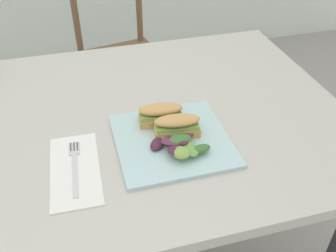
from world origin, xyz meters
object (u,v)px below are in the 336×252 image
plate_lunch (172,140)px  sandwich_half_back (161,114)px  dining_table (126,151)px  sandwich_half_front (177,125)px  fork_on_napkin (75,163)px  chair_wooden_far (121,57)px

plate_lunch → sandwich_half_back: 0.08m
dining_table → sandwich_half_front: bearing=-45.9°
plate_lunch → fork_on_napkin: bearing=-174.8°
sandwich_half_front → sandwich_half_back: (-0.03, 0.06, 0.00)m
chair_wooden_far → plate_lunch: (-0.03, -1.06, 0.30)m
sandwich_half_back → dining_table: bearing=144.9°
plate_lunch → dining_table: bearing=126.9°
sandwich_half_front → fork_on_napkin: (-0.26, -0.04, -0.03)m
plate_lunch → fork_on_napkin: plate_lunch is taller
sandwich_half_back → chair_wooden_far: bearing=87.6°
sandwich_half_back → fork_on_napkin: (-0.23, -0.09, -0.03)m
chair_wooden_far → fork_on_napkin: (-0.27, -1.09, 0.30)m
chair_wooden_far → sandwich_half_front: (-0.01, -1.05, 0.33)m
sandwich_half_front → sandwich_half_back: same height
chair_wooden_far → fork_on_napkin: size_ratio=4.68×
dining_table → sandwich_half_back: sandwich_half_back is taller
chair_wooden_far → sandwich_half_back: chair_wooden_far is taller
fork_on_napkin → dining_table: bearing=48.6°
dining_table → sandwich_half_front: size_ratio=10.33×
sandwich_half_front → plate_lunch: bearing=-139.1°
dining_table → plate_lunch: plate_lunch is taller
plate_lunch → sandwich_half_back: (-0.01, 0.07, 0.03)m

